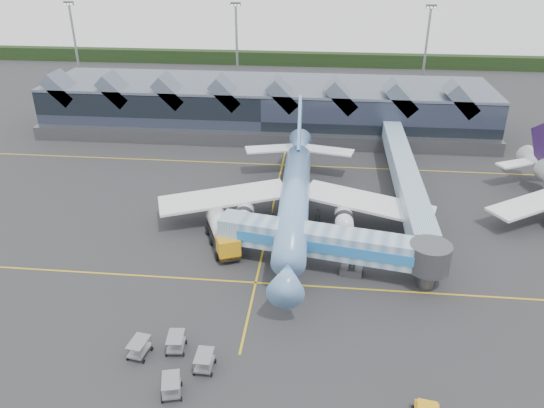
# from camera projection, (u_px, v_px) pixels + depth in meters

# --- Properties ---
(ground) EXTENTS (260.00, 260.00, 0.00)m
(ground) POSITION_uv_depth(u_px,v_px,m) (264.00, 247.00, 68.89)
(ground) COLOR #28282B
(ground) RESTS_ON ground
(taxi_stripes) EXTENTS (120.00, 60.00, 0.01)m
(taxi_stripes) POSITION_uv_depth(u_px,v_px,m) (272.00, 212.00, 77.77)
(taxi_stripes) COLOR gold
(taxi_stripes) RESTS_ON ground
(tree_line_far) EXTENTS (260.00, 4.00, 4.00)m
(tree_line_far) POSITION_uv_depth(u_px,v_px,m) (305.00, 59.00, 165.69)
(tree_line_far) COLOR black
(tree_line_far) RESTS_ON ground
(terminal) EXTENTS (90.00, 22.25, 12.52)m
(terminal) POSITION_uv_depth(u_px,v_px,m) (266.00, 106.00, 109.21)
(terminal) COLOR black
(terminal) RESTS_ON ground
(light_masts) EXTENTS (132.40, 42.56, 22.45)m
(light_masts) POSITION_uv_depth(u_px,v_px,m) (391.00, 56.00, 117.11)
(light_masts) COLOR gray
(light_masts) RESTS_ON ground
(main_airliner) EXTENTS (38.79, 44.53, 14.32)m
(main_airliner) POSITION_uv_depth(u_px,v_px,m) (295.00, 195.00, 73.15)
(main_airliner) COLOR #6192C4
(main_airliner) RESTS_ON ground
(jet_bridge) EXTENTS (27.19, 8.73, 5.59)m
(jet_bridge) POSITION_uv_depth(u_px,v_px,m) (343.00, 245.00, 62.14)
(jet_bridge) COLOR #668BAB
(jet_bridge) RESTS_ON ground
(fuel_truck) EXTENTS (6.27, 10.62, 3.63)m
(fuel_truck) POSITION_uv_depth(u_px,v_px,m) (222.00, 230.00, 68.67)
(fuel_truck) COLOR black
(fuel_truck) RESTS_ON ground
(baggage_carts) EXTENTS (8.45, 8.16, 1.70)m
(baggage_carts) POSITION_uv_depth(u_px,v_px,m) (173.00, 358.00, 49.34)
(baggage_carts) COLOR gray
(baggage_carts) RESTS_ON ground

